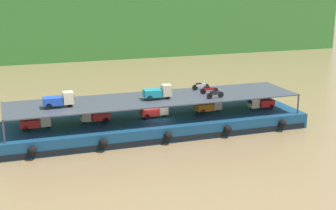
% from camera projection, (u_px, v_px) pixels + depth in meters
% --- Properties ---
extents(ground_plane, '(400.00, 400.00, 0.00)m').
position_uv_depth(ground_plane, '(155.00, 132.00, 48.25)').
color(ground_plane, olive).
extents(cargo_barge, '(30.24, 7.99, 1.50)m').
position_uv_depth(cargo_barge, '(155.00, 125.00, 48.03)').
color(cargo_barge, navy).
rests_on(cargo_barge, ground).
extents(cargo_rack, '(28.64, 6.55, 2.00)m').
position_uv_depth(cargo_rack, '(155.00, 99.00, 47.39)').
color(cargo_rack, '#383D47').
rests_on(cargo_rack, cargo_barge).
extents(mini_truck_lower_stern, '(2.79, 1.28, 1.38)m').
position_uv_depth(mini_truck_lower_stern, '(36.00, 122.00, 44.11)').
color(mini_truck_lower_stern, red).
rests_on(mini_truck_lower_stern, cargo_barge).
extents(mini_truck_lower_aft, '(2.74, 1.21, 1.38)m').
position_uv_depth(mini_truck_lower_aft, '(94.00, 116.00, 46.13)').
color(mini_truck_lower_aft, red).
rests_on(mini_truck_lower_aft, cargo_barge).
extents(mini_truck_lower_mid, '(2.75, 1.21, 1.38)m').
position_uv_depth(mini_truck_lower_mid, '(155.00, 111.00, 47.88)').
color(mini_truck_lower_mid, red).
rests_on(mini_truck_lower_mid, cargo_barge).
extents(mini_truck_lower_fore, '(2.78, 1.26, 1.38)m').
position_uv_depth(mini_truck_lower_fore, '(209.00, 106.00, 49.70)').
color(mini_truck_lower_fore, orange).
rests_on(mini_truck_lower_fore, cargo_barge).
extents(mini_truck_lower_bow, '(2.77, 1.25, 1.38)m').
position_uv_depth(mini_truck_lower_bow, '(260.00, 103.00, 50.93)').
color(mini_truck_lower_bow, red).
rests_on(mini_truck_lower_bow, cargo_barge).
extents(mini_truck_upper_stern, '(2.75, 1.22, 1.38)m').
position_uv_depth(mini_truck_upper_stern, '(59.00, 100.00, 43.88)').
color(mini_truck_upper_stern, '#1E47B7').
rests_on(mini_truck_upper_stern, cargo_rack).
extents(mini_truck_upper_mid, '(2.79, 1.29, 1.38)m').
position_uv_depth(mini_truck_upper_mid, '(158.00, 92.00, 46.86)').
color(mini_truck_upper_mid, teal).
rests_on(mini_truck_upper_mid, cargo_rack).
extents(motorcycle_upper_port, '(1.90, 0.55, 0.87)m').
position_uv_depth(motorcycle_upper_port, '(215.00, 94.00, 47.20)').
color(motorcycle_upper_port, black).
rests_on(motorcycle_upper_port, cargo_rack).
extents(motorcycle_upper_centre, '(1.90, 0.55, 0.87)m').
position_uv_depth(motorcycle_upper_centre, '(209.00, 90.00, 49.08)').
color(motorcycle_upper_centre, black).
rests_on(motorcycle_upper_centre, cargo_rack).
extents(motorcycle_upper_stbd, '(1.90, 0.55, 0.87)m').
position_uv_depth(motorcycle_upper_stbd, '(201.00, 86.00, 50.84)').
color(motorcycle_upper_stbd, black).
rests_on(motorcycle_upper_stbd, cargo_rack).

